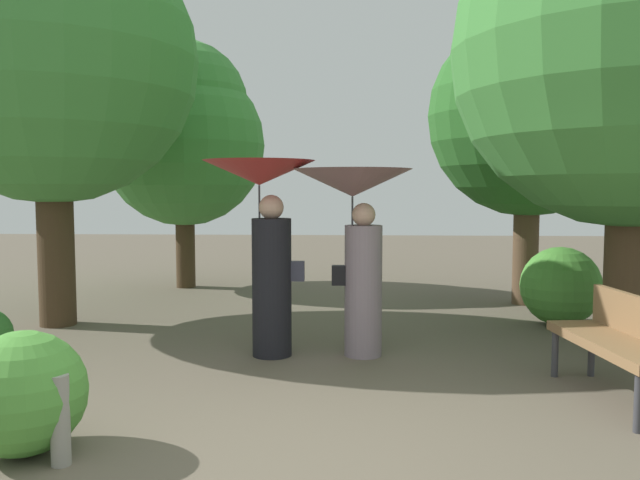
{
  "coord_description": "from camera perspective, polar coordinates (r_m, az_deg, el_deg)",
  "views": [
    {
      "loc": [
        0.36,
        -3.7,
        1.69
      ],
      "look_at": [
        0.0,
        3.19,
        1.15
      ],
      "focal_mm": 35.89,
      "sensor_mm": 36.0,
      "label": 1
    }
  ],
  "objects": [
    {
      "name": "person_left",
      "position": [
        6.45,
        -4.94,
        1.71
      ],
      "size": [
        1.13,
        1.13,
        1.98
      ],
      "rotation": [
        0.0,
        0.0,
        1.64
      ],
      "color": "black",
      "rests_on": "ground"
    },
    {
      "name": "bush_path_left",
      "position": [
        8.51,
        20.66,
        -3.87
      ],
      "size": [
        0.98,
        0.98,
        0.98
      ],
      "primitive_type": "sphere",
      "color": "#4C9338",
      "rests_on": "ground"
    },
    {
      "name": "person_right",
      "position": [
        6.44,
        3.24,
        1.93
      ],
      "size": [
        1.2,
        1.2,
        1.9
      ],
      "rotation": [
        0.0,
        0.0,
        1.64
      ],
      "color": "gray",
      "rests_on": "ground"
    },
    {
      "name": "tree_near_right",
      "position": [
        7.67,
        26.21,
        17.1
      ],
      "size": [
        3.73,
        3.73,
        5.48
      ],
      "color": "#4C3823",
      "rests_on": "ground"
    },
    {
      "name": "tree_mid_right",
      "position": [
        9.94,
        18.18,
        11.81
      ],
      "size": [
        2.92,
        2.92,
        4.66
      ],
      "color": "brown",
      "rests_on": "ground"
    },
    {
      "name": "tree_mid_left",
      "position": [
        11.29,
        -12.07,
        9.38
      ],
      "size": [
        2.77,
        2.77,
        4.22
      ],
      "color": "#42301E",
      "rests_on": "ground"
    },
    {
      "name": "ground_plane",
      "position": [
        4.08,
        -2.48,
        -19.96
      ],
      "size": [
        40.0,
        40.0,
        0.0
      ],
      "primitive_type": "plane",
      "color": "brown"
    },
    {
      "name": "bush_path_right",
      "position": [
        4.58,
        -24.94,
        -12.27
      ],
      "size": [
        0.8,
        0.8,
        0.8
      ],
      "primitive_type": "sphere",
      "color": "#4C9338",
      "rests_on": "ground"
    },
    {
      "name": "path_marker_post",
      "position": [
        4.36,
        -22.17,
        -14.66
      ],
      "size": [
        0.12,
        0.12,
        0.56
      ],
      "primitive_type": "cylinder",
      "color": "gray",
      "rests_on": "ground"
    },
    {
      "name": "park_bench",
      "position": [
        5.69,
        25.42,
        -7.88
      ],
      "size": [
        0.66,
        1.55,
        0.83
      ],
      "rotation": [
        0.0,
        0.0,
        -1.45
      ],
      "color": "#38383D",
      "rests_on": "ground"
    },
    {
      "name": "tree_near_left",
      "position": [
        8.75,
        -23.01,
        16.59
      ],
      "size": [
        3.56,
        3.56,
        5.59
      ],
      "color": "#42301E",
      "rests_on": "ground"
    }
  ]
}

